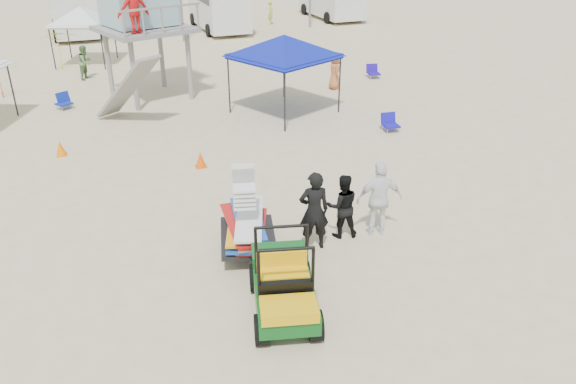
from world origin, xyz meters
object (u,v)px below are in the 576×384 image
object	(u,v)px
utility_cart	(283,280)
lifeguard_tower	(139,0)
canopy_blue	(284,39)
man_left	(314,211)
surf_trailer	(247,224)

from	to	relation	value
utility_cart	lifeguard_tower	size ratio (longest dim) A/B	0.46
utility_cart	canopy_blue	bearing A→B (deg)	69.02
man_left	surf_trailer	bearing A→B (deg)	0.06
lifeguard_tower	surf_trailer	bearing A→B (deg)	-89.11
lifeguard_tower	utility_cart	bearing A→B (deg)	-89.25
man_left	lifeguard_tower	size ratio (longest dim) A/B	0.36
surf_trailer	canopy_blue	distance (m)	10.45
man_left	lifeguard_tower	distance (m)	13.99
canopy_blue	man_left	bearing A→B (deg)	-107.00
surf_trailer	man_left	bearing A→B (deg)	-11.19
utility_cart	surf_trailer	world-z (taller)	surf_trailer
utility_cart	surf_trailer	xyz separation A→B (m)	(0.00, 2.33, -0.01)
utility_cart	lifeguard_tower	world-z (taller)	lifeguard_tower
surf_trailer	lifeguard_tower	size ratio (longest dim) A/B	0.45
utility_cart	lifeguard_tower	bearing A→B (deg)	90.75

